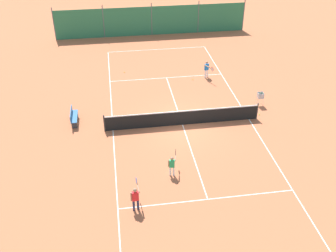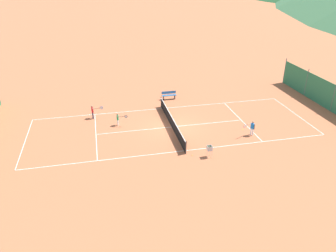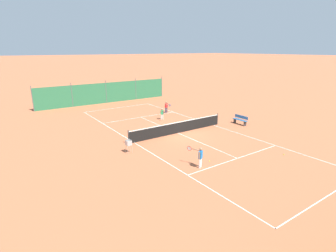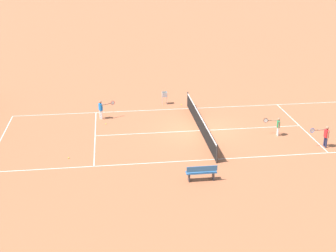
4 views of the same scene
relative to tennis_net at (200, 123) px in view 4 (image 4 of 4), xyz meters
name	(u,v)px [view 4 (image 4 of 4)]	position (x,y,z in m)	size (l,w,h in m)	color
ground_plane	(200,131)	(0.00, 0.00, -0.50)	(600.00, 600.00, 0.00)	#B7603D
court_line_markings	(200,131)	(0.00, 0.00, -0.50)	(8.25, 23.85, 0.01)	white
tennis_net	(200,123)	(0.00, 0.00, 0.00)	(9.18, 0.08, 1.06)	#2D2D2D
player_far_baseline	(277,125)	(-1.33, -4.41, 0.16)	(0.51, 0.93, 1.12)	white
player_near_baseline	(101,108)	(2.88, 6.00, 0.23)	(0.47, 1.07, 1.26)	white
player_near_service	(325,135)	(-3.29, -6.51, 0.23)	(0.42, 1.05, 1.25)	#23284C
tennis_ball_by_net_left	(181,105)	(4.89, 0.39, -0.47)	(0.07, 0.07, 0.07)	#CCE033
tennis_ball_alley_right	(106,124)	(1.82, 5.74, -0.47)	(0.07, 0.07, 0.07)	#CCE033
tennis_ball_service_box	(69,158)	(-2.99, 7.76, -0.47)	(0.07, 0.07, 0.07)	#CCE033
ball_hopper	(165,95)	(5.29, 1.55, 0.16)	(0.36, 0.36, 0.89)	#B7B7BC
courtside_bench	(201,172)	(-6.34, 1.18, -0.05)	(0.36, 1.50, 0.84)	#336699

